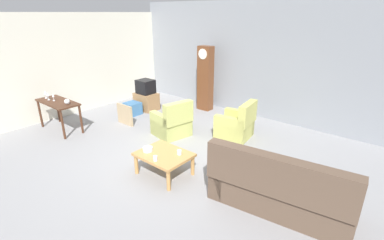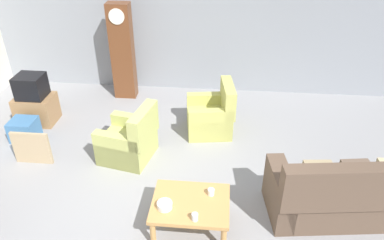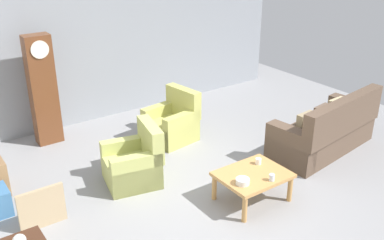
{
  "view_description": "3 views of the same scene",
  "coord_description": "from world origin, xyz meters",
  "px_view_note": "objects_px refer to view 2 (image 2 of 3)",
  "views": [
    {
      "loc": [
        3.7,
        -3.66,
        2.87
      ],
      "look_at": [
        0.15,
        0.61,
        0.72
      ],
      "focal_mm": 26.07,
      "sensor_mm": 36.0,
      "label": 1
    },
    {
      "loc": [
        0.71,
        -3.79,
        3.67
      ],
      "look_at": [
        0.24,
        1.1,
        0.66
      ],
      "focal_mm": 34.38,
      "sensor_mm": 36.0,
      "label": 2
    },
    {
      "loc": [
        -3.42,
        -4.37,
        3.61
      ],
      "look_at": [
        0.09,
        0.61,
        0.93
      ],
      "focal_mm": 41.63,
      "sensor_mm": 36.0,
      "label": 3
    }
  ],
  "objects_px": {
    "tv_crt": "(31,86)",
    "cup_blue_rimmed": "(195,217)",
    "armchair_olive_far": "(212,116)",
    "cup_white_porcelain": "(211,192)",
    "grandfather_clock": "(122,52)",
    "coffee_table_wood": "(191,206)",
    "couch_floral": "(352,194)",
    "armchair_olive_near": "(130,141)",
    "storage_box_blue": "(24,129)",
    "framed_picture_leaning": "(32,148)",
    "bowl_white_stacked": "(165,205)",
    "tv_stand_cabinet": "(37,109)"
  },
  "relations": [
    {
      "from": "tv_crt",
      "to": "cup_blue_rimmed",
      "type": "relative_size",
      "value": 5.06
    },
    {
      "from": "armchair_olive_far",
      "to": "cup_white_porcelain",
      "type": "distance_m",
      "value": 2.16
    },
    {
      "from": "armchair_olive_far",
      "to": "cup_blue_rimmed",
      "type": "height_order",
      "value": "armchair_olive_far"
    },
    {
      "from": "grandfather_clock",
      "to": "tv_crt",
      "type": "relative_size",
      "value": 4.07
    },
    {
      "from": "coffee_table_wood",
      "to": "couch_floral",
      "type": "bearing_deg",
      "value": 11.52
    },
    {
      "from": "coffee_table_wood",
      "to": "armchair_olive_near",
      "type": "bearing_deg",
      "value": 128.73
    },
    {
      "from": "grandfather_clock",
      "to": "storage_box_blue",
      "type": "xyz_separation_m",
      "value": [
        -1.37,
        -1.77,
        -0.8
      ]
    },
    {
      "from": "grandfather_clock",
      "to": "cup_white_porcelain",
      "type": "bearing_deg",
      "value": -59.68
    },
    {
      "from": "storage_box_blue",
      "to": "cup_white_porcelain",
      "type": "relative_size",
      "value": 4.98
    },
    {
      "from": "armchair_olive_near",
      "to": "cup_blue_rimmed",
      "type": "height_order",
      "value": "armchair_olive_near"
    },
    {
      "from": "cup_blue_rimmed",
      "to": "storage_box_blue",
      "type": "bearing_deg",
      "value": 147.27
    },
    {
      "from": "cup_white_porcelain",
      "to": "cup_blue_rimmed",
      "type": "height_order",
      "value": "cup_blue_rimmed"
    },
    {
      "from": "grandfather_clock",
      "to": "framed_picture_leaning",
      "type": "relative_size",
      "value": 3.26
    },
    {
      "from": "cup_blue_rimmed",
      "to": "cup_white_porcelain",
      "type": "bearing_deg",
      "value": 69.49
    },
    {
      "from": "armchair_olive_far",
      "to": "tv_crt",
      "type": "height_order",
      "value": "tv_crt"
    },
    {
      "from": "armchair_olive_far",
      "to": "cup_white_porcelain",
      "type": "bearing_deg",
      "value": -87.57
    },
    {
      "from": "couch_floral",
      "to": "armchair_olive_far",
      "type": "xyz_separation_m",
      "value": [
        -1.91,
        1.89,
        -0.05
      ]
    },
    {
      "from": "cup_white_porcelain",
      "to": "storage_box_blue",
      "type": "bearing_deg",
      "value": 154.44
    },
    {
      "from": "coffee_table_wood",
      "to": "cup_white_porcelain",
      "type": "xyz_separation_m",
      "value": [
        0.24,
        0.16,
        0.11
      ]
    },
    {
      "from": "coffee_table_wood",
      "to": "bowl_white_stacked",
      "type": "bearing_deg",
      "value": -157.45
    },
    {
      "from": "storage_box_blue",
      "to": "framed_picture_leaning",
      "type": "bearing_deg",
      "value": -53.74
    },
    {
      "from": "armchair_olive_far",
      "to": "cup_blue_rimmed",
      "type": "xyz_separation_m",
      "value": [
        -0.07,
        -2.6,
        0.18
      ]
    },
    {
      "from": "framed_picture_leaning",
      "to": "cup_blue_rimmed",
      "type": "height_order",
      "value": "framed_picture_leaning"
    },
    {
      "from": "grandfather_clock",
      "to": "coffee_table_wood",
      "type": "bearing_deg",
      "value": -63.92
    },
    {
      "from": "armchair_olive_near",
      "to": "armchair_olive_far",
      "type": "relative_size",
      "value": 1.01
    },
    {
      "from": "cup_blue_rimmed",
      "to": "bowl_white_stacked",
      "type": "xyz_separation_m",
      "value": [
        -0.38,
        0.16,
        -0.01
      ]
    },
    {
      "from": "grandfather_clock",
      "to": "couch_floral",
      "type": "bearing_deg",
      "value": -39.3
    },
    {
      "from": "armchair_olive_far",
      "to": "cup_blue_rimmed",
      "type": "bearing_deg",
      "value": -91.64
    },
    {
      "from": "tv_stand_cabinet",
      "to": "framed_picture_leaning",
      "type": "distance_m",
      "value": 1.31
    },
    {
      "from": "grandfather_clock",
      "to": "cup_blue_rimmed",
      "type": "distance_m",
      "value": 4.24
    },
    {
      "from": "couch_floral",
      "to": "cup_white_porcelain",
      "type": "height_order",
      "value": "couch_floral"
    },
    {
      "from": "storage_box_blue",
      "to": "bowl_white_stacked",
      "type": "xyz_separation_m",
      "value": [
        2.79,
        -1.88,
        0.29
      ]
    },
    {
      "from": "armchair_olive_near",
      "to": "cup_blue_rimmed",
      "type": "relative_size",
      "value": 9.82
    },
    {
      "from": "coffee_table_wood",
      "to": "framed_picture_leaning",
      "type": "distance_m",
      "value": 2.85
    },
    {
      "from": "armchair_olive_near",
      "to": "cup_white_porcelain",
      "type": "distance_m",
      "value": 1.85
    },
    {
      "from": "armchair_olive_far",
      "to": "bowl_white_stacked",
      "type": "distance_m",
      "value": 2.48
    },
    {
      "from": "couch_floral",
      "to": "cup_blue_rimmed",
      "type": "height_order",
      "value": "couch_floral"
    },
    {
      "from": "armchair_olive_near",
      "to": "grandfather_clock",
      "type": "height_order",
      "value": "grandfather_clock"
    },
    {
      "from": "bowl_white_stacked",
      "to": "tv_stand_cabinet",
      "type": "bearing_deg",
      "value": 139.0
    },
    {
      "from": "couch_floral",
      "to": "coffee_table_wood",
      "type": "height_order",
      "value": "couch_floral"
    },
    {
      "from": "coffee_table_wood",
      "to": "cup_blue_rimmed",
      "type": "relative_size",
      "value": 10.11
    },
    {
      "from": "cup_white_porcelain",
      "to": "bowl_white_stacked",
      "type": "relative_size",
      "value": 0.46
    },
    {
      "from": "coffee_table_wood",
      "to": "tv_crt",
      "type": "xyz_separation_m",
      "value": [
        -3.12,
        2.32,
        0.36
      ]
    },
    {
      "from": "framed_picture_leaning",
      "to": "bowl_white_stacked",
      "type": "relative_size",
      "value": 3.2
    },
    {
      "from": "framed_picture_leaning",
      "to": "storage_box_blue",
      "type": "height_order",
      "value": "framed_picture_leaning"
    },
    {
      "from": "grandfather_clock",
      "to": "framed_picture_leaning",
      "type": "bearing_deg",
      "value": -110.39
    },
    {
      "from": "framed_picture_leaning",
      "to": "storage_box_blue",
      "type": "distance_m",
      "value": 0.8
    },
    {
      "from": "cup_blue_rimmed",
      "to": "grandfather_clock",
      "type": "bearing_deg",
      "value": 115.33
    },
    {
      "from": "grandfather_clock",
      "to": "storage_box_blue",
      "type": "distance_m",
      "value": 2.37
    },
    {
      "from": "couch_floral",
      "to": "cup_blue_rimmed",
      "type": "xyz_separation_m",
      "value": [
        -1.98,
        -0.71,
        0.13
      ]
    }
  ]
}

